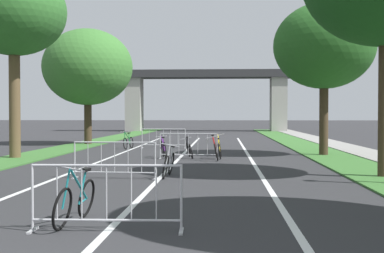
% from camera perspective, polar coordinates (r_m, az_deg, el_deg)
% --- Properties ---
extents(grass_verge_left, '(2.14, 62.52, 0.05)m').
position_cam_1_polar(grass_verge_left, '(29.99, -12.46, -2.10)').
color(grass_verge_left, '#386B2D').
rests_on(grass_verge_left, ground).
extents(grass_verge_right, '(2.14, 62.52, 0.05)m').
position_cam_1_polar(grass_verge_right, '(29.22, 12.46, -2.19)').
color(grass_verge_right, '#386B2D').
rests_on(grass_verge_right, ground).
extents(sidewalk_path_right, '(1.81, 62.52, 0.08)m').
position_cam_1_polar(sidewalk_path_right, '(29.59, 16.24, -2.14)').
color(sidewalk_path_right, gray).
rests_on(sidewalk_path_right, ground).
extents(lane_stripe_center, '(0.14, 36.17, 0.01)m').
position_cam_1_polar(lane_stripe_center, '(21.45, -1.40, -3.49)').
color(lane_stripe_center, silver).
rests_on(lane_stripe_center, ground).
extents(lane_stripe_right_lane, '(0.14, 36.17, 0.01)m').
position_cam_1_polar(lane_stripe_right_lane, '(21.41, 6.44, -3.51)').
color(lane_stripe_right_lane, silver).
rests_on(lane_stripe_right_lane, ground).
extents(lane_stripe_left_lane, '(0.14, 36.17, 0.01)m').
position_cam_1_polar(lane_stripe_left_lane, '(21.89, -9.08, -3.41)').
color(lane_stripe_left_lane, silver).
rests_on(lane_stripe_left_lane, ground).
extents(overpass_bridge, '(23.41, 2.97, 6.44)m').
position_cam_1_polar(overpass_bridge, '(54.99, 1.52, 4.29)').
color(overpass_bridge, '#2D2D30').
rests_on(overpass_bridge, ground).
extents(tree_left_pine_far, '(4.23, 4.23, 7.81)m').
position_cam_1_polar(tree_left_pine_far, '(22.78, -18.98, 11.76)').
color(tree_left_pine_far, brown).
rests_on(tree_left_pine_far, ground).
extents(tree_left_pine_near, '(5.34, 5.34, 6.90)m').
position_cam_1_polar(tree_left_pine_near, '(31.70, -11.39, 6.40)').
color(tree_left_pine_near, '#3D2D1E').
rests_on(tree_left_pine_near, ground).
extents(tree_right_oak_near, '(4.41, 4.41, 6.68)m').
position_cam_1_polar(tree_right_oak_near, '(23.54, 14.32, 8.55)').
color(tree_right_oak_near, '#3D2D1E').
rests_on(tree_right_oak_near, ground).
extents(crowd_barrier_nearest, '(2.39, 0.51, 1.05)m').
position_cam_1_polar(crowd_barrier_nearest, '(8.20, -9.38, -7.79)').
color(crowd_barrier_nearest, '#ADADB2').
rests_on(crowd_barrier_nearest, ground).
extents(crowd_barrier_second, '(2.40, 0.56, 1.05)m').
position_cam_1_polar(crowd_barrier_second, '(14.79, -8.50, -3.70)').
color(crowd_barrier_second, '#ADADB2').
rests_on(crowd_barrier_second, ground).
extents(crowd_barrier_third, '(2.39, 0.54, 1.05)m').
position_cam_1_polar(crowd_barrier_third, '(21.02, -0.41, -2.18)').
color(crowd_barrier_third, '#ADADB2').
rests_on(crowd_barrier_third, ground).
extents(crowd_barrier_fourth, '(2.39, 0.52, 1.05)m').
position_cam_1_polar(crowd_barrier_fourth, '(27.66, -3.15, -1.33)').
color(crowd_barrier_fourth, '#ADADB2').
rests_on(crowd_barrier_fourth, ground).
extents(bicycle_red_0, '(0.53, 1.69, 1.00)m').
position_cam_1_polar(bicycle_red_0, '(20.60, 2.64, -2.63)').
color(bicycle_red_0, black).
rests_on(bicycle_red_0, ground).
extents(bicycle_teal_1, '(0.50, 1.74, 1.03)m').
position_cam_1_polar(bicycle_teal_1, '(8.89, -12.68, -7.99)').
color(bicycle_teal_1, black).
rests_on(bicycle_teal_1, ground).
extents(bicycle_black_2, '(0.64, 1.58, 0.90)m').
position_cam_1_polar(bicycle_black_2, '(21.58, -0.30, -2.55)').
color(bicycle_black_2, black).
rests_on(bicycle_black_2, ground).
extents(bicycle_silver_3, '(0.54, 1.74, 1.02)m').
position_cam_1_polar(bicycle_silver_3, '(15.05, -2.56, -4.14)').
color(bicycle_silver_3, black).
rests_on(bicycle_silver_3, ground).
extents(bicycle_purple_4, '(0.64, 1.65, 0.91)m').
position_cam_1_polar(bicycle_purple_4, '(21.61, -3.13, -2.47)').
color(bicycle_purple_4, black).
rests_on(bicycle_purple_4, ground).
extents(bicycle_green_5, '(0.51, 1.62, 0.97)m').
position_cam_1_polar(bicycle_green_5, '(27.38, -7.01, -1.71)').
color(bicycle_green_5, black).
rests_on(bicycle_green_5, ground).
extents(bicycle_yellow_6, '(0.55, 1.73, 0.99)m').
position_cam_1_polar(bicycle_yellow_6, '(21.48, 3.06, -2.51)').
color(bicycle_yellow_6, black).
rests_on(bicycle_yellow_6, ground).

